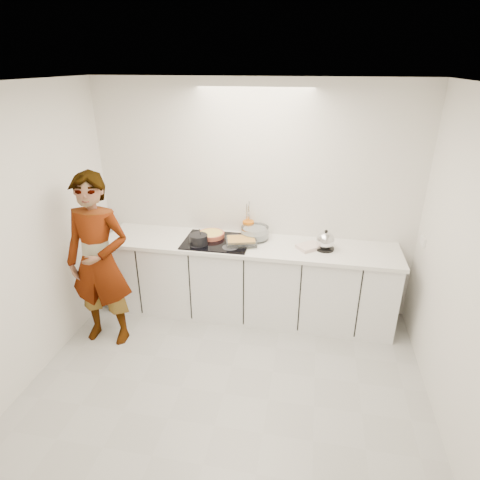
% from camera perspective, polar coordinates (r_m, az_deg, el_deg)
% --- Properties ---
extents(floor, '(3.60, 3.20, 0.00)m').
position_cam_1_polar(floor, '(3.87, -2.29, -20.98)').
color(floor, '#B1B1AD').
rests_on(floor, ground).
extents(ceiling, '(3.60, 3.20, 0.00)m').
position_cam_1_polar(ceiling, '(2.73, -3.24, 21.20)').
color(ceiling, white).
rests_on(ceiling, wall_back).
extents(wall_back, '(3.60, 0.00, 2.60)m').
position_cam_1_polar(wall_back, '(4.53, 1.91, 5.64)').
color(wall_back, silver).
rests_on(wall_back, ground).
extents(wall_front, '(3.60, 0.00, 2.60)m').
position_cam_1_polar(wall_front, '(1.89, -14.96, -26.37)').
color(wall_front, silver).
rests_on(wall_front, ground).
extents(wall_left, '(0.00, 3.20, 2.60)m').
position_cam_1_polar(wall_left, '(3.88, -29.53, -0.92)').
color(wall_left, silver).
rests_on(wall_left, ground).
extents(wall_right, '(0.02, 3.20, 2.60)m').
position_cam_1_polar(wall_right, '(3.25, 30.25, -5.80)').
color(wall_right, silver).
rests_on(wall_right, ground).
extents(base_cabinets, '(3.20, 0.58, 0.87)m').
position_cam_1_polar(base_cabinets, '(4.60, 1.14, -5.89)').
color(base_cabinets, white).
rests_on(base_cabinets, floor).
extents(countertop, '(3.24, 0.64, 0.04)m').
position_cam_1_polar(countertop, '(4.39, 1.19, -0.75)').
color(countertop, white).
rests_on(countertop, base_cabinets).
extents(hob, '(0.72, 0.54, 0.01)m').
position_cam_1_polar(hob, '(4.43, -3.32, -0.19)').
color(hob, black).
rests_on(hob, countertop).
extents(tart_dish, '(0.35, 0.35, 0.05)m').
position_cam_1_polar(tart_dish, '(4.52, -4.10, 0.80)').
color(tart_dish, '#B8533B').
rests_on(tart_dish, hob).
extents(saucepan, '(0.26, 0.26, 0.19)m').
position_cam_1_polar(saucepan, '(4.34, -5.90, 0.08)').
color(saucepan, black).
rests_on(saucepan, hob).
extents(baking_dish, '(0.37, 0.31, 0.06)m').
position_cam_1_polar(baking_dish, '(4.33, 0.16, -0.12)').
color(baking_dish, silver).
rests_on(baking_dish, hob).
extents(mixing_bowl, '(0.31, 0.31, 0.14)m').
position_cam_1_polar(mixing_bowl, '(4.48, 2.12, 0.94)').
color(mixing_bowl, silver).
rests_on(mixing_bowl, countertop).
extents(tea_towel, '(0.31, 0.30, 0.04)m').
position_cam_1_polar(tea_towel, '(4.32, 9.83, -0.95)').
color(tea_towel, white).
rests_on(tea_towel, countertop).
extents(kettle, '(0.21, 0.21, 0.22)m').
position_cam_1_polar(kettle, '(4.30, 12.03, -0.17)').
color(kettle, black).
rests_on(kettle, countertop).
extents(utensil_crock, '(0.13, 0.13, 0.16)m').
position_cam_1_polar(utensil_crock, '(4.59, 1.17, 1.75)').
color(utensil_crock, '#D06108').
rests_on(utensil_crock, countertop).
extents(cook, '(0.67, 0.44, 1.82)m').
position_cam_1_polar(cook, '(4.23, -19.41, -2.94)').
color(cook, white).
rests_on(cook, floor).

